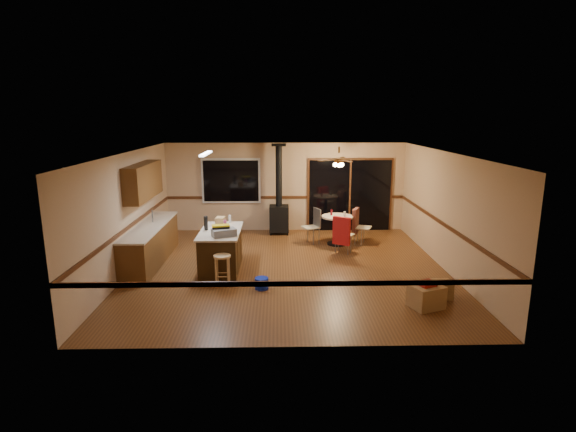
{
  "coord_description": "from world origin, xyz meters",
  "views": [
    {
      "loc": [
        -0.22,
        -9.62,
        3.4
      ],
      "look_at": [
        0.0,
        0.3,
        1.15
      ],
      "focal_mm": 28.0,
      "sensor_mm": 36.0,
      "label": 1
    }
  ],
  "objects_px": {
    "kitchen_island": "(221,250)",
    "chair_right": "(356,222)",
    "toolbox_grey": "(224,232)",
    "blue_bucket": "(262,283)",
    "chair_near": "(342,231)",
    "box_under_window": "(231,230)",
    "chair_left": "(314,222)",
    "box_corner_b": "(440,289)",
    "wood_stove": "(279,209)",
    "toolbox_black": "(221,231)",
    "bar_stool": "(223,270)",
    "box_corner_a": "(426,296)",
    "dining_table": "(337,225)"
  },
  "relations": [
    {
      "from": "wood_stove",
      "to": "chair_right",
      "type": "xyz_separation_m",
      "value": [
        2.07,
        -1.02,
        -0.13
      ]
    },
    {
      "from": "blue_bucket",
      "to": "dining_table",
      "type": "relative_size",
      "value": 0.33
    },
    {
      "from": "chair_left",
      "to": "box_corner_a",
      "type": "relative_size",
      "value": 0.97
    },
    {
      "from": "blue_bucket",
      "to": "toolbox_black",
      "type": "bearing_deg",
      "value": 138.27
    },
    {
      "from": "chair_left",
      "to": "box_under_window",
      "type": "bearing_deg",
      "value": 163.1
    },
    {
      "from": "chair_right",
      "to": "box_under_window",
      "type": "relative_size",
      "value": 1.39
    },
    {
      "from": "toolbox_grey",
      "to": "box_under_window",
      "type": "distance_m",
      "value": 3.33
    },
    {
      "from": "box_corner_a",
      "to": "box_under_window",
      "type": "bearing_deg",
      "value": 129.36
    },
    {
      "from": "chair_left",
      "to": "toolbox_black",
      "type": "bearing_deg",
      "value": -131.52
    },
    {
      "from": "toolbox_black",
      "to": "bar_stool",
      "type": "relative_size",
      "value": 0.55
    },
    {
      "from": "blue_bucket",
      "to": "chair_left",
      "type": "relative_size",
      "value": 0.52
    },
    {
      "from": "chair_left",
      "to": "dining_table",
      "type": "bearing_deg",
      "value": -13.08
    },
    {
      "from": "blue_bucket",
      "to": "box_corner_b",
      "type": "height_order",
      "value": "box_corner_b"
    },
    {
      "from": "toolbox_black",
      "to": "blue_bucket",
      "type": "relative_size",
      "value": 1.3
    },
    {
      "from": "kitchen_island",
      "to": "bar_stool",
      "type": "bearing_deg",
      "value": -81.57
    },
    {
      "from": "chair_left",
      "to": "box_corner_a",
      "type": "bearing_deg",
      "value": -67.98
    },
    {
      "from": "toolbox_grey",
      "to": "box_corner_a",
      "type": "height_order",
      "value": "toolbox_grey"
    },
    {
      "from": "kitchen_island",
      "to": "box_under_window",
      "type": "distance_m",
      "value": 2.77
    },
    {
      "from": "toolbox_grey",
      "to": "blue_bucket",
      "type": "bearing_deg",
      "value": -41.54
    },
    {
      "from": "toolbox_black",
      "to": "box_under_window",
      "type": "relative_size",
      "value": 0.7
    },
    {
      "from": "wood_stove",
      "to": "chair_near",
      "type": "relative_size",
      "value": 3.6
    },
    {
      "from": "box_corner_a",
      "to": "chair_left",
      "type": "bearing_deg",
      "value": 112.02
    },
    {
      "from": "box_under_window",
      "to": "box_corner_b",
      "type": "distance_m",
      "value": 6.28
    },
    {
      "from": "kitchen_island",
      "to": "bar_stool",
      "type": "distance_m",
      "value": 0.99
    },
    {
      "from": "box_corner_a",
      "to": "box_corner_b",
      "type": "relative_size",
      "value": 1.37
    },
    {
      "from": "toolbox_black",
      "to": "box_corner_b",
      "type": "bearing_deg",
      "value": -16.68
    },
    {
      "from": "bar_stool",
      "to": "dining_table",
      "type": "xyz_separation_m",
      "value": [
        2.7,
        2.89,
        0.21
      ]
    },
    {
      "from": "chair_left",
      "to": "box_under_window",
      "type": "xyz_separation_m",
      "value": [
        -2.32,
        0.7,
        -0.39
      ]
    },
    {
      "from": "blue_bucket",
      "to": "kitchen_island",
      "type": "bearing_deg",
      "value": 128.38
    },
    {
      "from": "chair_near",
      "to": "chair_right",
      "type": "xyz_separation_m",
      "value": [
        0.53,
        0.97,
        0.0
      ]
    },
    {
      "from": "kitchen_island",
      "to": "chair_right",
      "type": "bearing_deg",
      "value": 31.04
    },
    {
      "from": "box_corner_b",
      "to": "wood_stove",
      "type": "bearing_deg",
      "value": 122.77
    },
    {
      "from": "toolbox_grey",
      "to": "toolbox_black",
      "type": "xyz_separation_m",
      "value": [
        -0.07,
        0.07,
        0.02
      ]
    },
    {
      "from": "wood_stove",
      "to": "toolbox_grey",
      "type": "height_order",
      "value": "wood_stove"
    },
    {
      "from": "box_under_window",
      "to": "box_corner_a",
      "type": "xyz_separation_m",
      "value": [
        4.01,
        -4.89,
        0.01
      ]
    },
    {
      "from": "blue_bucket",
      "to": "box_corner_a",
      "type": "xyz_separation_m",
      "value": [
        2.99,
        -0.94,
        0.09
      ]
    },
    {
      "from": "toolbox_black",
      "to": "blue_bucket",
      "type": "xyz_separation_m",
      "value": [
        0.88,
        -0.78,
        -0.88
      ]
    },
    {
      "from": "box_corner_a",
      "to": "box_corner_b",
      "type": "height_order",
      "value": "box_corner_a"
    },
    {
      "from": "box_corner_b",
      "to": "toolbox_grey",
      "type": "bearing_deg",
      "value": 163.9
    },
    {
      "from": "bar_stool",
      "to": "box_under_window",
      "type": "distance_m",
      "value": 3.74
    },
    {
      "from": "wood_stove",
      "to": "chair_near",
      "type": "height_order",
      "value": "wood_stove"
    },
    {
      "from": "chair_left",
      "to": "box_corner_b",
      "type": "bearing_deg",
      "value": -60.59
    },
    {
      "from": "blue_bucket",
      "to": "chair_near",
      "type": "distance_m",
      "value": 2.99
    },
    {
      "from": "kitchen_island",
      "to": "box_under_window",
      "type": "bearing_deg",
      "value": 91.55
    },
    {
      "from": "wood_stove",
      "to": "toolbox_grey",
      "type": "xyz_separation_m",
      "value": [
        -1.17,
        -3.52,
        0.25
      ]
    },
    {
      "from": "toolbox_black",
      "to": "bar_stool",
      "type": "distance_m",
      "value": 0.89
    },
    {
      "from": "chair_near",
      "to": "chair_right",
      "type": "bearing_deg",
      "value": 61.59
    },
    {
      "from": "chair_near",
      "to": "blue_bucket",
      "type": "bearing_deg",
      "value": -130.33
    },
    {
      "from": "dining_table",
      "to": "chair_right",
      "type": "relative_size",
      "value": 1.19
    },
    {
      "from": "wood_stove",
      "to": "dining_table",
      "type": "relative_size",
      "value": 3.04
    }
  ]
}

